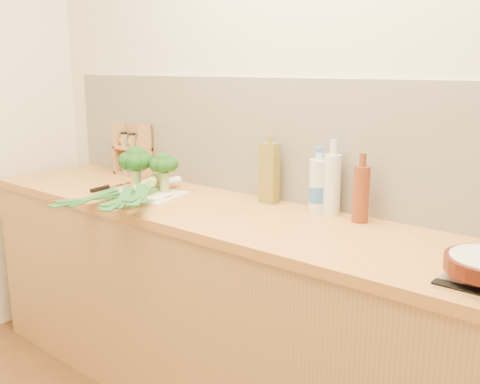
% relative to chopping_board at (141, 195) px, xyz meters
% --- Properties ---
extents(room_shell, '(3.50, 3.50, 3.50)m').
position_rel_chopping_board_xyz_m(room_shell, '(0.70, 0.35, 0.26)').
color(room_shell, beige).
rests_on(room_shell, ground).
extents(counter, '(3.20, 0.62, 0.90)m').
position_rel_chopping_board_xyz_m(counter, '(0.70, 0.06, -0.46)').
color(counter, '#B27D4A').
rests_on(counter, ground).
extents(chopping_board, '(0.42, 0.35, 0.01)m').
position_rel_chopping_board_xyz_m(chopping_board, '(0.00, 0.00, 0.00)').
color(chopping_board, silver).
rests_on(chopping_board, counter).
extents(broccoli_left, '(0.17, 0.17, 0.21)m').
position_rel_chopping_board_xyz_m(broccoli_left, '(-0.10, 0.06, 0.14)').
color(broccoli_left, '#8EA560').
rests_on(broccoli_left, chopping_board).
extents(broccoli_right, '(0.14, 0.14, 0.19)m').
position_rel_chopping_board_xyz_m(broccoli_right, '(0.05, 0.10, 0.13)').
color(broccoli_right, '#8EA560').
rests_on(broccoli_right, chopping_board).
extents(leek_front, '(0.10, 0.71, 0.04)m').
position_rel_chopping_board_xyz_m(leek_front, '(-0.02, -0.02, 0.03)').
color(leek_front, white).
rests_on(leek_front, chopping_board).
extents(leek_mid, '(0.39, 0.61, 0.04)m').
position_rel_chopping_board_xyz_m(leek_mid, '(0.04, -0.03, 0.05)').
color(leek_mid, white).
rests_on(leek_mid, chopping_board).
extents(leek_back, '(0.42, 0.50, 0.04)m').
position_rel_chopping_board_xyz_m(leek_back, '(0.10, -0.03, 0.06)').
color(leek_back, white).
rests_on(leek_back, chopping_board).
extents(chefs_knife, '(0.06, 0.28, 0.02)m').
position_rel_chopping_board_xyz_m(chefs_knife, '(-0.24, -0.02, 0.00)').
color(chefs_knife, silver).
rests_on(chefs_knife, counter).
extents(spice_rack, '(0.24, 0.09, 0.28)m').
position_rel_chopping_board_xyz_m(spice_rack, '(-0.41, 0.31, 0.12)').
color(spice_rack, '#A26B45').
rests_on(spice_rack, counter).
extents(oil_tin, '(0.08, 0.05, 0.30)m').
position_rel_chopping_board_xyz_m(oil_tin, '(0.53, 0.28, 0.13)').
color(oil_tin, olive).
rests_on(oil_tin, counter).
extents(glass_bottle, '(0.07, 0.07, 0.31)m').
position_rel_chopping_board_xyz_m(glass_bottle, '(0.84, 0.29, 0.12)').
color(glass_bottle, silver).
rests_on(glass_bottle, counter).
extents(amber_bottle, '(0.06, 0.06, 0.27)m').
position_rel_chopping_board_xyz_m(amber_bottle, '(0.98, 0.26, 0.11)').
color(amber_bottle, maroon).
rests_on(amber_bottle, counter).
extents(water_bottle, '(0.08, 0.08, 0.25)m').
position_rel_chopping_board_xyz_m(water_bottle, '(0.78, 0.28, 0.10)').
color(water_bottle, silver).
rests_on(water_bottle, counter).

